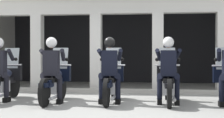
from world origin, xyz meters
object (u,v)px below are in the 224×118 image
motorcycle_center (111,82)px  police_officer_right (168,65)px  motorcycle_left (55,82)px  police_officer_center (110,64)px  motorcycle_far_left (4,81)px  motorcycle_right (168,82)px  police_officer_left (52,64)px

motorcycle_center → police_officer_right: (1.37, -0.25, 0.44)m
motorcycle_left → police_officer_center: (1.37, -0.13, 0.44)m
motorcycle_far_left → motorcycle_center: 2.75m
motorcycle_right → police_officer_right: (-0.00, -0.28, 0.44)m
motorcycle_far_left → police_officer_left: (1.37, -0.39, 0.44)m
motorcycle_far_left → police_officer_left: bearing=-22.7°
motorcycle_left → police_officer_left: size_ratio=1.29×
motorcycle_left → motorcycle_center: size_ratio=1.00×
motorcycle_center → motorcycle_right: size_ratio=1.00×
motorcycle_left → motorcycle_right: (2.75, 0.18, 0.00)m
motorcycle_right → police_officer_right: size_ratio=1.29×
motorcycle_far_left → motorcycle_right: same height
motorcycle_far_left → police_officer_right: 4.15m
police_officer_left → police_officer_right: same height
police_officer_left → police_officer_center: same height
police_officer_left → police_officer_center: (1.37, 0.15, 0.00)m
motorcycle_far_left → police_officer_right: police_officer_right is taller
motorcycle_right → police_officer_left: bearing=-168.3°
motorcycle_right → motorcycle_left: bearing=-174.1°
motorcycle_left → motorcycle_center: 1.38m
motorcycle_center → police_officer_center: police_officer_center is taller
police_officer_left → motorcycle_right: 2.82m
police_officer_left → motorcycle_right: (2.75, 0.47, -0.44)m
police_officer_right → motorcycle_left: bearing=-180.0°
motorcycle_center → police_officer_center: (-0.00, -0.28, 0.44)m
motorcycle_left → police_officer_center: bearing=-7.3°
police_officer_right → motorcycle_center: bearing=171.8°
police_officer_center → police_officer_left: bearing=-171.2°
police_officer_left → motorcycle_right: size_ratio=0.78×
police_officer_center → motorcycle_right: police_officer_center is taller
motorcycle_left → motorcycle_center: bearing=4.5°
police_officer_left → motorcycle_center: police_officer_left is taller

